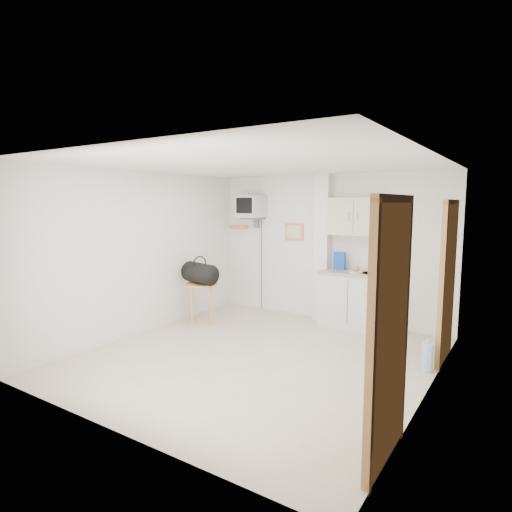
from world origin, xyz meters
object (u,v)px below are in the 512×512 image
Objects in this scene: crt_television at (251,207)px; duffel_bag at (200,273)px; round_table at (201,290)px; water_bottle at (427,357)px.

crt_television reaches higher than duffel_bag.
crt_television is 3.09× the size of duffel_bag.
water_bottle is (3.63, -0.12, -0.39)m from round_table.
round_table is 1.72× the size of water_bottle.
round_table is at bearing 91.10° from duffel_bag.
crt_television reaches higher than round_table.
duffel_bag is at bearing -99.58° from crt_television.
duffel_bag is 3.70m from water_bottle.
duffel_bag is at bearing -104.71° from round_table.
duffel_bag is at bearing 178.40° from water_bottle.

